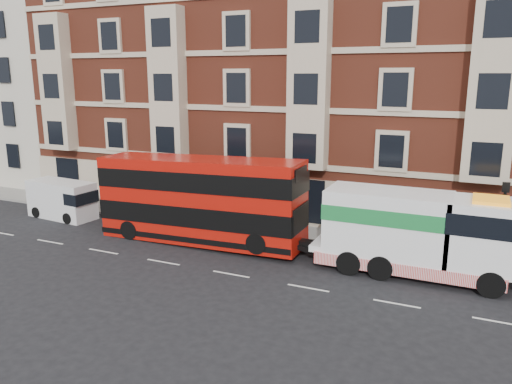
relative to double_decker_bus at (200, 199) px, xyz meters
The scene contains 10 objects.
ground 5.92m from the double_decker_bus, 43.30° to the right, with size 120.00×120.00×0.00m, color black.
sidewalk 6.03m from the double_decker_bus, 45.14° to the left, with size 90.00×3.00×0.15m, color slate.
victorian_terrace 14.26m from the double_decker_bus, 69.06° to the left, with size 45.00×12.00×20.40m.
cream_block 28.70m from the double_decker_bus, 158.37° to the left, with size 16.00×10.00×16.80m.
lamp_post_west 3.35m from the double_decker_bus, 129.88° to the left, with size 0.35×0.15×4.35m.
lamp_post_east 16.06m from the double_decker_bus, ahead, with size 0.35×0.15×4.35m.
double_decker_bus is the anchor object (origin of this frame).
tow_truck 12.07m from the double_decker_bus, ahead, with size 9.87×2.92×4.11m.
box_van 11.49m from the double_decker_bus, behind, with size 5.03×2.44×2.54m.
pedestrian 10.59m from the double_decker_bus, 155.28° to the left, with size 0.56×0.37×1.53m, color #1A2735.
Camera 1 is at (10.57, -20.54, 9.60)m, focal length 35.00 mm.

